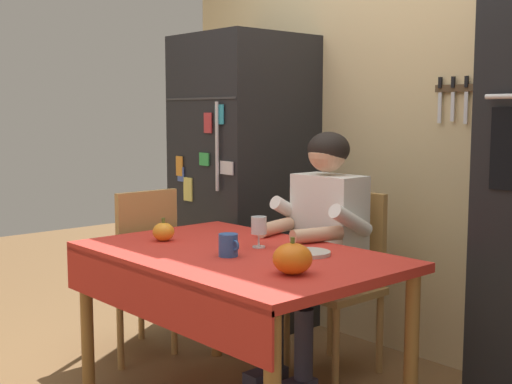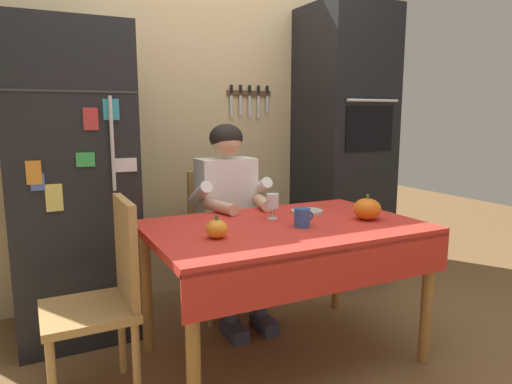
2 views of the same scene
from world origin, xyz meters
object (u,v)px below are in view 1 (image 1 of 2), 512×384
(refrigerator, at_px, (244,184))
(chair_behind_person, at_px, (344,273))
(pumpkin_large, at_px, (163,232))
(pumpkin_medium, at_px, (293,259))
(dining_table, at_px, (233,271))
(serving_tray, at_px, (309,253))
(wine_glass, at_px, (259,227))
(seated_person, at_px, (320,234))
(coffee_mug, at_px, (229,245))
(chair_left_side, at_px, (138,266))

(refrigerator, bearing_deg, chair_behind_person, -5.75)
(refrigerator, bearing_deg, pumpkin_large, -60.98)
(pumpkin_medium, bearing_deg, dining_table, 168.88)
(refrigerator, bearing_deg, serving_tray, -29.34)
(refrigerator, relative_size, dining_table, 1.29)
(refrigerator, relative_size, wine_glass, 12.86)
(seated_person, height_order, coffee_mug, seated_person)
(chair_behind_person, xyz_separation_m, serving_tray, (0.31, -0.59, 0.24))
(dining_table, bearing_deg, wine_glass, 89.21)
(seated_person, height_order, serving_tray, seated_person)
(refrigerator, xyz_separation_m, pumpkin_large, (0.53, -0.96, -0.12))
(chair_behind_person, height_order, coffee_mug, chair_behind_person)
(chair_behind_person, relative_size, pumpkin_medium, 6.22)
(chair_left_side, bearing_deg, chair_behind_person, 40.05)
(chair_behind_person, distance_m, pumpkin_large, 0.98)
(chair_left_side, distance_m, wine_glass, 0.96)
(chair_behind_person, bearing_deg, refrigerator, 174.25)
(dining_table, relative_size, seated_person, 1.12)
(chair_behind_person, relative_size, seated_person, 0.75)
(chair_behind_person, bearing_deg, seated_person, -90.00)
(chair_behind_person, relative_size, pumpkin_large, 8.56)
(chair_behind_person, bearing_deg, dining_table, -86.31)
(dining_table, distance_m, seated_person, 0.61)
(dining_table, distance_m, pumpkin_large, 0.44)
(refrigerator, height_order, wine_glass, refrigerator)
(wine_glass, distance_m, serving_tray, 0.28)
(chair_left_side, distance_m, serving_tray, 1.19)
(refrigerator, xyz_separation_m, chair_left_side, (0.05, -0.80, -0.39))
(refrigerator, distance_m, chair_behind_person, 0.98)
(seated_person, bearing_deg, chair_left_side, -148.27)
(refrigerator, distance_m, coffee_mug, 1.39)
(pumpkin_large, relative_size, serving_tray, 0.59)
(coffee_mug, bearing_deg, chair_left_side, 171.25)
(seated_person, xyz_separation_m, pumpkin_medium, (0.50, -0.69, 0.06))
(dining_table, height_order, chair_behind_person, chair_behind_person)
(pumpkin_large, bearing_deg, wine_glass, 28.75)
(dining_table, bearing_deg, refrigerator, 137.09)
(chair_left_side, height_order, pumpkin_medium, chair_left_side)
(wine_glass, bearing_deg, chair_left_side, -175.43)
(seated_person, bearing_deg, refrigerator, 162.74)
(wine_glass, xyz_separation_m, pumpkin_large, (-0.42, -0.23, -0.05))
(serving_tray, bearing_deg, pumpkin_medium, -56.41)
(chair_left_side, bearing_deg, coffee_mug, -8.75)
(chair_left_side, xyz_separation_m, coffee_mug, (0.95, -0.15, 0.28))
(dining_table, relative_size, coffee_mug, 12.81)
(chair_left_side, relative_size, pumpkin_medium, 6.22)
(pumpkin_large, bearing_deg, coffee_mug, 1.29)
(coffee_mug, bearing_deg, pumpkin_large, -178.71)
(chair_behind_person, distance_m, seated_person, 0.29)
(serving_tray, bearing_deg, dining_table, -141.67)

